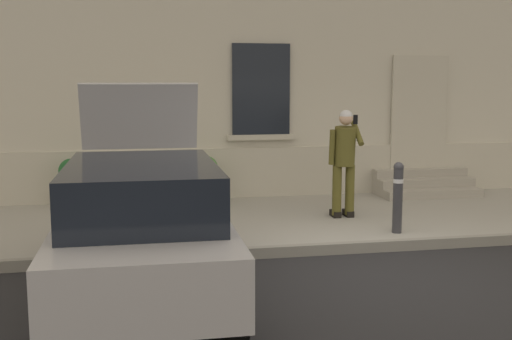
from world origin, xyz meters
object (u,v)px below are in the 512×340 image
bollard_near_person (398,195)px  planter_olive (207,178)px  person_on_phone (344,156)px  planter_cream (72,181)px  hatchback_car_silver (143,226)px

bollard_near_person → planter_olive: size_ratio=1.22×
person_on_phone → planter_cream: (-4.41, 1.74, -0.55)m
hatchback_car_silver → person_on_phone: (3.25, 2.79, 0.35)m
hatchback_car_silver → planter_olive: hatchback_car_silver is taller
bollard_near_person → person_on_phone: 1.30m
hatchback_car_silver → planter_olive: size_ratio=4.74×
hatchback_car_silver → person_on_phone: 4.30m
hatchback_car_silver → planter_cream: size_ratio=4.74×
bollard_near_person → planter_cream: bollard_near_person is taller
planter_cream → planter_olive: same height
bollard_near_person → planter_olive: bollard_near_person is taller
hatchback_car_silver → planter_olive: (1.21, 4.47, -0.19)m
bollard_near_person → planter_olive: (-2.47, 2.82, -0.11)m
planter_olive → hatchback_car_silver: bearing=-105.1°
bollard_near_person → planter_cream: size_ratio=1.22×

